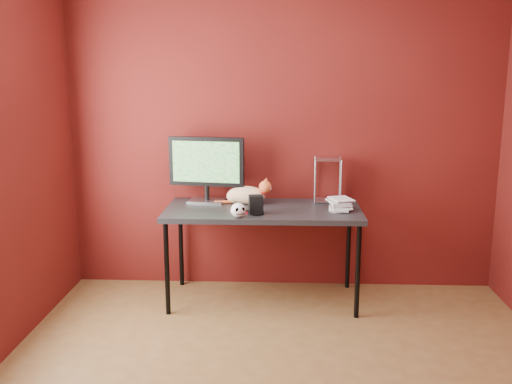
{
  "coord_description": "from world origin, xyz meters",
  "views": [
    {
      "loc": [
        -0.02,
        -2.89,
        1.78
      ],
      "look_at": [
        -0.2,
        1.15,
        0.92
      ],
      "focal_mm": 40.0,
      "sensor_mm": 36.0,
      "label": 1
    }
  ],
  "objects_px": {
    "speaker": "(256,206)",
    "book_stack": "(332,145)",
    "monitor": "(206,166)",
    "desk": "(263,215)",
    "cat": "(247,195)",
    "skull_mug": "(238,210)"
  },
  "relations": [
    {
      "from": "speaker",
      "to": "book_stack",
      "type": "distance_m",
      "value": 0.73
    },
    {
      "from": "skull_mug",
      "to": "book_stack",
      "type": "height_order",
      "value": "book_stack"
    },
    {
      "from": "desk",
      "to": "book_stack",
      "type": "bearing_deg",
      "value": -2.64
    },
    {
      "from": "desk",
      "to": "monitor",
      "type": "xyz_separation_m",
      "value": [
        -0.46,
        0.18,
        0.34
      ]
    },
    {
      "from": "cat",
      "to": "skull_mug",
      "type": "distance_m",
      "value": 0.44
    },
    {
      "from": "monitor",
      "to": "speaker",
      "type": "relative_size",
      "value": 4.32
    },
    {
      "from": "cat",
      "to": "monitor",
      "type": "bearing_deg",
      "value": -176.32
    },
    {
      "from": "speaker",
      "to": "book_stack",
      "type": "bearing_deg",
      "value": 6.71
    },
    {
      "from": "book_stack",
      "to": "cat",
      "type": "bearing_deg",
      "value": 165.28
    },
    {
      "from": "desk",
      "to": "cat",
      "type": "relative_size",
      "value": 3.29
    },
    {
      "from": "monitor",
      "to": "cat",
      "type": "bearing_deg",
      "value": 1.48
    },
    {
      "from": "speaker",
      "to": "book_stack",
      "type": "xyz_separation_m",
      "value": [
        0.56,
        0.16,
        0.43
      ]
    },
    {
      "from": "desk",
      "to": "monitor",
      "type": "height_order",
      "value": "monitor"
    },
    {
      "from": "monitor",
      "to": "speaker",
      "type": "bearing_deg",
      "value": -34.07
    },
    {
      "from": "speaker",
      "to": "cat",
      "type": "bearing_deg",
      "value": 95.1
    },
    {
      "from": "desk",
      "to": "speaker",
      "type": "bearing_deg",
      "value": -104.27
    },
    {
      "from": "desk",
      "to": "book_stack",
      "type": "height_order",
      "value": "book_stack"
    },
    {
      "from": "desk",
      "to": "monitor",
      "type": "distance_m",
      "value": 0.6
    },
    {
      "from": "cat",
      "to": "speaker",
      "type": "height_order",
      "value": "cat"
    },
    {
      "from": "desk",
      "to": "cat",
      "type": "distance_m",
      "value": 0.23
    },
    {
      "from": "desk",
      "to": "cat",
      "type": "xyz_separation_m",
      "value": [
        -0.14,
        0.15,
        0.12
      ]
    },
    {
      "from": "cat",
      "to": "speaker",
      "type": "distance_m",
      "value": 0.35
    }
  ]
}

